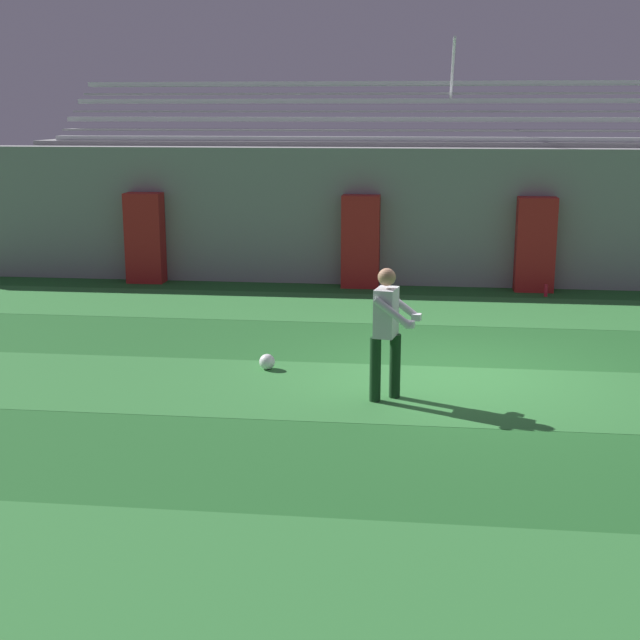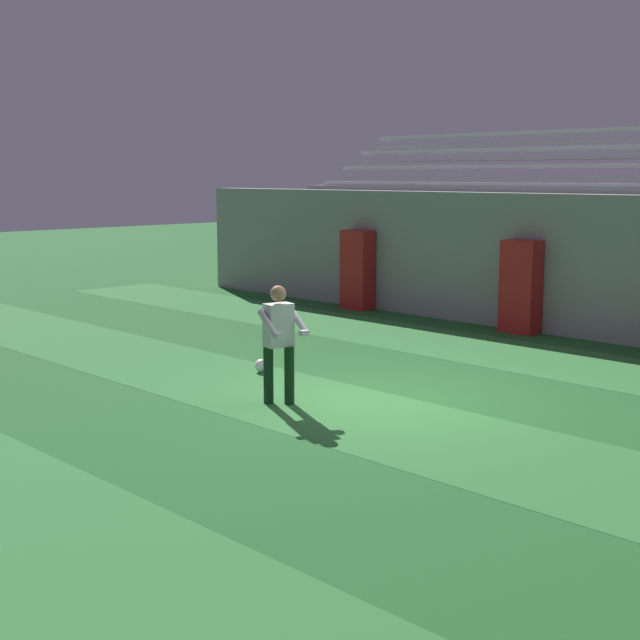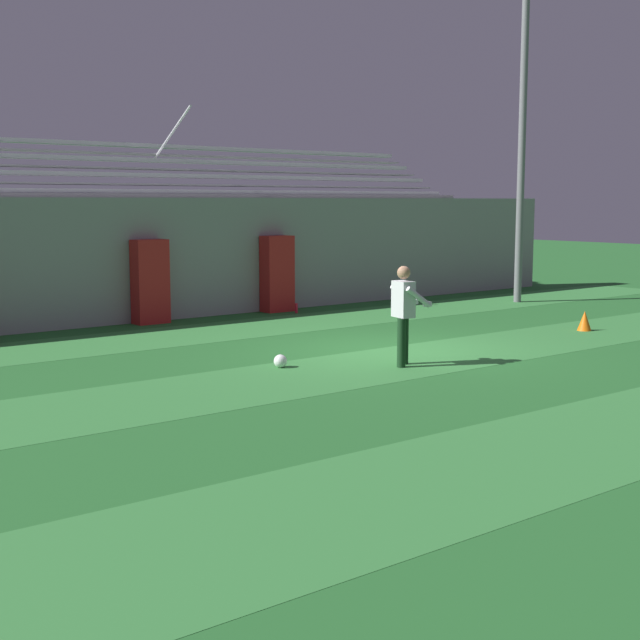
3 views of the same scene
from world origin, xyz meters
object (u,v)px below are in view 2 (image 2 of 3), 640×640
object	(u,v)px
soccer_ball	(261,366)
goalkeeper	(279,337)
padding_pillar_far_left	(358,270)
padding_pillar_gate_left	(521,287)

from	to	relation	value
soccer_ball	goalkeeper	bearing A→B (deg)	-33.40
padding_pillar_far_left	soccer_ball	bearing A→B (deg)	-59.12
goalkeeper	soccer_ball	world-z (taller)	goalkeeper
goalkeeper	soccer_ball	size ratio (longest dim) A/B	7.59
padding_pillar_gate_left	goalkeeper	size ratio (longest dim) A/B	1.12
padding_pillar_gate_left	goalkeeper	xyz separation A→B (m)	(0.87, -7.28, 0.02)
goalkeeper	padding_pillar_gate_left	bearing A→B (deg)	96.79
soccer_ball	padding_pillar_gate_left	bearing A→B (deg)	82.11
goalkeeper	soccer_ball	distance (m)	2.22
padding_pillar_gate_left	padding_pillar_far_left	bearing A→B (deg)	180.00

